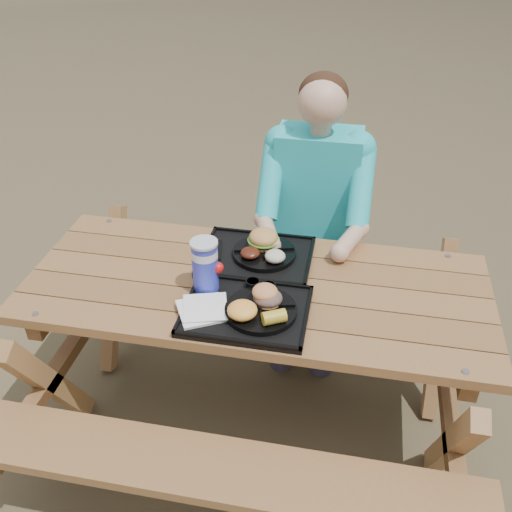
# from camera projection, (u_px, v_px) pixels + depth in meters

# --- Properties ---
(ground) EXTENTS (60.00, 60.00, 0.00)m
(ground) POSITION_uv_depth(u_px,v_px,m) (256.00, 413.00, 2.64)
(ground) COLOR #999999
(ground) RESTS_ON ground
(picnic_table) EXTENTS (1.80, 1.49, 0.75)m
(picnic_table) POSITION_uv_depth(u_px,v_px,m) (256.00, 354.00, 2.43)
(picnic_table) COLOR #999999
(picnic_table) RESTS_ON ground
(tray_near) EXTENTS (0.45, 0.35, 0.02)m
(tray_near) POSITION_uv_depth(u_px,v_px,m) (246.00, 312.00, 2.06)
(tray_near) COLOR black
(tray_near) RESTS_ON picnic_table
(tray_far) EXTENTS (0.45, 0.35, 0.02)m
(tray_far) POSITION_uv_depth(u_px,v_px,m) (257.00, 258.00, 2.35)
(tray_far) COLOR black
(tray_far) RESTS_ON picnic_table
(plate_near) EXTENTS (0.26, 0.26, 0.02)m
(plate_near) POSITION_uv_depth(u_px,v_px,m) (261.00, 310.00, 2.04)
(plate_near) COLOR black
(plate_near) RESTS_ON tray_near
(plate_far) EXTENTS (0.26, 0.26, 0.02)m
(plate_far) POSITION_uv_depth(u_px,v_px,m) (264.00, 253.00, 2.34)
(plate_far) COLOR black
(plate_far) RESTS_ON tray_far
(napkin_stack) EXTENTS (0.22, 0.22, 0.02)m
(napkin_stack) POSITION_uv_depth(u_px,v_px,m) (202.00, 310.00, 2.04)
(napkin_stack) COLOR white
(napkin_stack) RESTS_ON tray_near
(soda_cup) EXTENTS (0.10, 0.10, 0.20)m
(soda_cup) POSITION_uv_depth(u_px,v_px,m) (205.00, 266.00, 2.11)
(soda_cup) COLOR #1721B2
(soda_cup) RESTS_ON tray_near
(condiment_bbq) EXTENTS (0.06, 0.06, 0.03)m
(condiment_bbq) POSITION_uv_depth(u_px,v_px,m) (253.00, 284.00, 2.15)
(condiment_bbq) COLOR black
(condiment_bbq) RESTS_ON tray_near
(condiment_mustard) EXTENTS (0.06, 0.06, 0.03)m
(condiment_mustard) POSITION_uv_depth(u_px,v_px,m) (268.00, 288.00, 2.13)
(condiment_mustard) COLOR gold
(condiment_mustard) RESTS_ON tray_near
(sandwich) EXTENTS (0.10, 0.10, 0.10)m
(sandwich) POSITION_uv_depth(u_px,v_px,m) (268.00, 291.00, 2.03)
(sandwich) COLOR #DA884D
(sandwich) RESTS_ON plate_near
(mac_cheese) EXTENTS (0.11, 0.11, 0.05)m
(mac_cheese) POSITION_uv_depth(u_px,v_px,m) (242.00, 310.00, 1.98)
(mac_cheese) COLOR #FFB243
(mac_cheese) RESTS_ON plate_near
(corn_cob) EXTENTS (0.11, 0.11, 0.05)m
(corn_cob) POSITION_uv_depth(u_px,v_px,m) (274.00, 317.00, 1.95)
(corn_cob) COLOR gold
(corn_cob) RESTS_ON plate_near
(cutlery_far) EXTENTS (0.06, 0.15, 0.01)m
(cutlery_far) POSITION_uv_depth(u_px,v_px,m) (218.00, 250.00, 2.37)
(cutlery_far) COLOR black
(cutlery_far) RESTS_ON tray_far
(burger) EXTENTS (0.12, 0.12, 0.11)m
(burger) POSITION_uv_depth(u_px,v_px,m) (264.00, 234.00, 2.34)
(burger) COLOR #CC8E48
(burger) RESTS_ON plate_far
(baked_beans) EXTENTS (0.08, 0.08, 0.04)m
(baked_beans) POSITION_uv_depth(u_px,v_px,m) (250.00, 253.00, 2.29)
(baked_beans) COLOR #4D1C0F
(baked_beans) RESTS_ON plate_far
(potato_salad) EXTENTS (0.08, 0.08, 0.05)m
(potato_salad) POSITION_uv_depth(u_px,v_px,m) (275.00, 256.00, 2.26)
(potato_salad) COLOR beige
(potato_salad) RESTS_ON plate_far
(diner) EXTENTS (0.48, 0.84, 1.28)m
(diner) POSITION_uv_depth(u_px,v_px,m) (314.00, 229.00, 2.76)
(diner) COLOR teal
(diner) RESTS_ON ground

